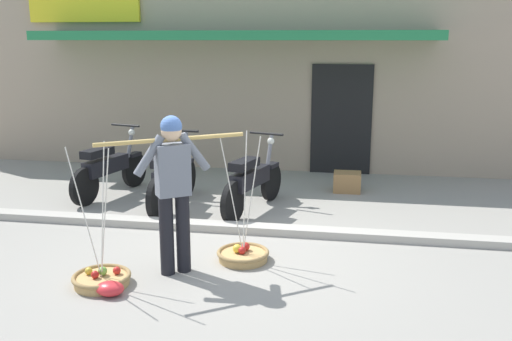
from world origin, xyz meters
TOP-DOWN VIEW (x-y plane):
  - ground_plane at (0.00, 0.00)m, footprint 90.00×90.00m
  - sidewalk_curb at (0.00, 0.70)m, footprint 20.00×0.24m
  - fruit_vendor at (-0.50, -0.69)m, footprint 1.32×0.92m
  - fruit_basket_left_side at (0.15, -0.25)m, footprint 0.60×0.60m
  - fruit_basket_right_side at (-1.15, -1.13)m, footprint 0.60×0.60m
  - motorcycle_nearest_shop at (-2.46, 2.02)m, footprint 0.64×1.78m
  - motorcycle_second_in_row at (-1.29, 1.63)m, footprint 0.54×1.82m
  - motorcycle_third_in_row at (-0.08, 1.61)m, footprint 0.68×1.77m
  - storefront_building at (-0.84, 6.74)m, footprint 13.00×6.00m
  - plastic_litter_bag at (-0.96, -1.35)m, footprint 0.28×0.22m
  - wooden_crate at (1.26, 2.93)m, footprint 0.44×0.36m

SIDE VIEW (x-z plane):
  - ground_plane at x=0.00m, z-range 0.00..0.00m
  - sidewalk_curb at x=0.00m, z-range 0.00..0.10m
  - plastic_litter_bag at x=-0.96m, z-range 0.00..0.14m
  - fruit_basket_right_side at x=-1.15m, z-range -0.65..0.80m
  - fruit_basket_left_side at x=0.15m, z-range -0.65..0.80m
  - wooden_crate at x=1.26m, z-range 0.00..0.32m
  - motorcycle_nearest_shop at x=-2.46m, z-range -0.09..1.00m
  - motorcycle_second_in_row at x=-1.29m, z-range -0.09..1.00m
  - motorcycle_third_in_row at x=-0.08m, z-range -0.09..1.00m
  - fruit_vendor at x=-0.50m, z-range 0.13..1.82m
  - storefront_building at x=-0.84m, z-range 0.00..4.20m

